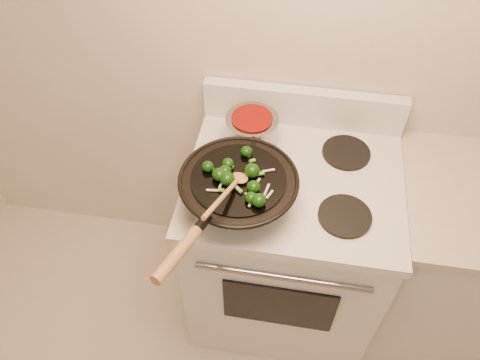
# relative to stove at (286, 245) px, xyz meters

# --- Properties ---
(stove) EXTENTS (0.78, 0.67, 1.08)m
(stove) POSITION_rel_stove_xyz_m (0.00, 0.00, 0.00)
(stove) COLOR white
(stove) RESTS_ON ground
(counter_unit) EXTENTS (0.84, 0.62, 0.91)m
(counter_unit) POSITION_rel_stove_xyz_m (0.81, 0.03, -0.01)
(counter_unit) COLOR silver
(counter_unit) RESTS_ON ground
(wok) EXTENTS (0.40, 0.64, 0.19)m
(wok) POSITION_rel_stove_xyz_m (-0.18, -0.16, 0.53)
(wok) COLOR black
(wok) RESTS_ON stove
(stirfry) EXTENTS (0.24, 0.25, 0.05)m
(stirfry) POSITION_rel_stove_xyz_m (-0.18, -0.16, 0.60)
(stirfry) COLOR black
(stirfry) RESTS_ON wok
(wooden_spoon) EXTENTS (0.10, 0.27, 0.10)m
(wooden_spoon) POSITION_rel_stove_xyz_m (-0.19, -0.23, 0.62)
(wooden_spoon) COLOR #9F703E
(wooden_spoon) RESTS_ON wok
(saucepan) EXTENTS (0.20, 0.32, 0.12)m
(saucepan) POSITION_rel_stove_xyz_m (-0.18, 0.14, 0.52)
(saucepan) COLOR gray
(saucepan) RESTS_ON stove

